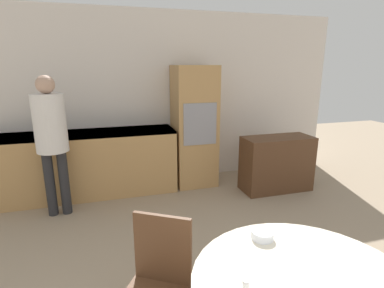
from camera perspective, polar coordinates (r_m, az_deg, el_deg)
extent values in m
cube|color=silver|center=(4.68, -8.13, 8.43)|extent=(6.19, 0.05, 2.60)
cube|color=tan|center=(4.48, -19.65, -3.65)|extent=(2.52, 0.60, 0.91)
cube|color=black|center=(4.37, -20.14, 1.84)|extent=(2.52, 0.60, 0.03)
cube|color=tan|center=(4.55, 0.41, 3.35)|extent=(0.61, 0.58, 1.81)
cube|color=gray|center=(4.26, 1.56, 3.79)|extent=(0.49, 0.01, 0.60)
cube|color=#51331E|center=(4.59, 15.79, -3.61)|extent=(1.02, 0.45, 0.80)
cylinder|color=beige|center=(1.74, 21.06, -23.76)|extent=(1.16, 1.16, 0.03)
cube|color=#51331E|center=(2.01, -5.63, -19.20)|extent=(0.34, 0.23, 0.47)
cylinder|color=#262628|center=(4.05, -25.42, -6.88)|extent=(0.12, 0.12, 0.81)
cylinder|color=#262628|center=(4.03, -23.13, -6.76)|extent=(0.12, 0.12, 0.81)
cylinder|color=silver|center=(3.85, -25.44, 3.60)|extent=(0.36, 0.36, 0.68)
sphere|color=tan|center=(3.80, -26.18, 10.16)|extent=(0.21, 0.21, 0.21)
cylinder|color=silver|center=(1.98, 13.28, -16.48)|extent=(0.14, 0.14, 0.05)
cylinder|color=silver|center=(1.53, 10.26, -24.34)|extent=(0.03, 0.03, 0.01)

